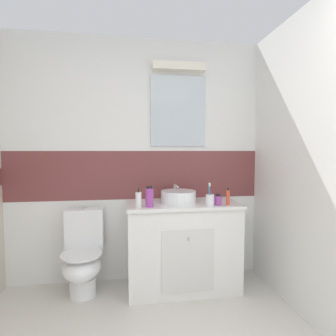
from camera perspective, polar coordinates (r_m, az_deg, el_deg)
wall_back_tiled at (r=2.85m, az=-6.53°, el=1.83°), size 3.20×0.20×2.50m
vanity_cabinet at (r=2.76m, az=3.07°, el=-15.97°), size 1.08×0.54×0.85m
sink_basin at (r=2.61m, az=2.20°, el=-6.02°), size 0.34×0.38×0.16m
toilet at (r=2.78m, az=-17.55°, el=-17.26°), size 0.37×0.50×0.80m
toothbrush_cup at (r=2.51m, az=8.86°, el=-6.60°), size 0.08×0.08×0.21m
soap_dispenser at (r=2.42m, az=-6.29°, el=-6.67°), size 0.05×0.05×0.18m
mouthwash_bottle at (r=2.42m, az=-3.95°, el=-6.16°), size 0.07×0.07×0.19m
lotion_bottle_short at (r=2.55m, az=10.55°, el=-6.67°), size 0.06×0.06×0.10m
toothpaste_tube_upright at (r=2.57m, az=12.59°, el=-6.02°), size 0.03×0.03×0.16m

